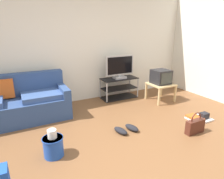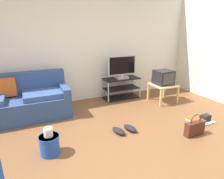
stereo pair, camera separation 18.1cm
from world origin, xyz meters
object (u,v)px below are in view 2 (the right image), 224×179
side_table (163,87)px  handbag (194,128)px  crt_tv (163,77)px  couch (15,103)px  flat_tv (122,67)px  sneakers_pair (124,130)px  cleaning_bucket (49,143)px  floor_tray (200,120)px  tv_stand (121,88)px

side_table → handbag: bearing=-109.4°
crt_tv → handbag: (-0.52, -1.50, -0.46)m
couch → crt_tv: 3.23m
crt_tv → handbag: bearing=-109.2°
flat_tv → sneakers_pair: (-0.73, -1.54, -0.75)m
handbag → cleaning_bucket: 2.28m
couch → side_table: bearing=-7.6°
crt_tv → floor_tray: size_ratio=0.95×
couch → floor_tray: bearing=-26.8°
cleaning_bucket → floor_tray: size_ratio=0.97×
couch → side_table: size_ratio=3.64×
handbag → sneakers_pair: 1.15m
flat_tv → side_table: bearing=-37.6°
tv_stand → sneakers_pair: size_ratio=2.16×
handbag → sneakers_pair: size_ratio=0.90×
tv_stand → sneakers_pair: (-0.73, -1.56, -0.21)m
tv_stand → crt_tv: bearing=-37.9°
side_table → handbag: 1.59m
couch → handbag: (2.67, -1.91, -0.19)m
tv_stand → sneakers_pair: 1.73m
side_table → crt_tv: size_ratio=1.39×
handbag → cleaning_bucket: bearing=168.4°
flat_tv → handbag: bearing=-82.6°
tv_stand → floor_tray: 1.98m
sneakers_pair → handbag: bearing=-29.1°
tv_stand → crt_tv: (0.79, -0.62, 0.34)m
flat_tv → cleaning_bucket: (-1.96, -1.64, -0.63)m
couch → floor_tray: 3.56m
couch → handbag: bearing=-35.5°
flat_tv → floor_tray: bearing=-66.9°
side_table → sneakers_pair: bearing=-148.8°
handbag → sneakers_pair: handbag is taller
cleaning_bucket → sneakers_pair: bearing=4.7°
flat_tv → crt_tv: flat_tv is taller
sneakers_pair → floor_tray: bearing=-9.6°
tv_stand → crt_tv: size_ratio=2.30×
cleaning_bucket → floor_tray: cleaning_bucket is taller
couch → cleaning_bucket: couch is taller
crt_tv → floor_tray: 1.31m
side_table → sneakers_pair: (-1.52, -0.92, -0.32)m
floor_tray → couch: bearing=153.2°
sneakers_pair → tv_stand: bearing=64.9°
flat_tv → crt_tv: size_ratio=1.87×
tv_stand → flat_tv: (0.00, -0.02, 0.53)m
flat_tv → handbag: flat_tv is taller
tv_stand → floor_tray: tv_stand is taller
flat_tv → crt_tv: 1.01m
couch → floor_tray: couch is taller
tv_stand → sneakers_pair: tv_stand is taller
couch → handbag: couch is taller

